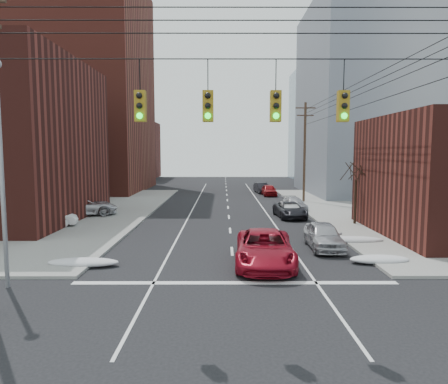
{
  "coord_description": "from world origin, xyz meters",
  "views": [
    {
      "loc": [
        -0.51,
        -10.18,
        5.62
      ],
      "look_at": [
        -0.44,
        15.85,
        3.0
      ],
      "focal_mm": 32.0,
      "sensor_mm": 36.0,
      "label": 1
    }
  ],
  "objects_px": {
    "lot_car_a": "(50,218)",
    "lot_car_b": "(84,206)",
    "lot_car_d": "(12,209)",
    "parked_car_c": "(290,210)",
    "red_pickup": "(265,248)",
    "parked_car_d": "(294,204)",
    "parked_car_e": "(269,190)",
    "parked_car_b": "(290,210)",
    "parked_car_f": "(262,188)",
    "parked_car_a": "(324,236)"
  },
  "relations": [
    {
      "from": "parked_car_d",
      "to": "lot_car_b",
      "type": "relative_size",
      "value": 0.76
    },
    {
      "from": "parked_car_c",
      "to": "parked_car_e",
      "type": "distance_m",
      "value": 17.22
    },
    {
      "from": "red_pickup",
      "to": "lot_car_a",
      "type": "bearing_deg",
      "value": 150.39
    },
    {
      "from": "parked_car_a",
      "to": "lot_car_d",
      "type": "relative_size",
      "value": 1.15
    },
    {
      "from": "parked_car_c",
      "to": "parked_car_a",
      "type": "bearing_deg",
      "value": -94.04
    },
    {
      "from": "parked_car_d",
      "to": "lot_car_b",
      "type": "xyz_separation_m",
      "value": [
        -18.91,
        -4.09,
        0.31
      ]
    },
    {
      "from": "red_pickup",
      "to": "parked_car_b",
      "type": "height_order",
      "value": "red_pickup"
    },
    {
      "from": "parked_car_c",
      "to": "lot_car_b",
      "type": "xyz_separation_m",
      "value": [
        -17.76,
        0.3,
        0.26
      ]
    },
    {
      "from": "parked_car_c",
      "to": "parked_car_f",
      "type": "height_order",
      "value": "parked_car_f"
    },
    {
      "from": "red_pickup",
      "to": "lot_car_b",
      "type": "relative_size",
      "value": 1.09
    },
    {
      "from": "red_pickup",
      "to": "parked_car_d",
      "type": "height_order",
      "value": "red_pickup"
    },
    {
      "from": "parked_car_e",
      "to": "lot_car_b",
      "type": "xyz_separation_m",
      "value": [
        -17.93,
        -16.92,
        0.2
      ]
    },
    {
      "from": "parked_car_b",
      "to": "parked_car_f",
      "type": "xyz_separation_m",
      "value": [
        -0.46,
        20.48,
        0.06
      ]
    },
    {
      "from": "lot_car_d",
      "to": "parked_car_c",
      "type": "bearing_deg",
      "value": -113.29
    },
    {
      "from": "red_pickup",
      "to": "lot_car_a",
      "type": "xyz_separation_m",
      "value": [
        -14.83,
        9.65,
        -0.08
      ]
    },
    {
      "from": "lot_car_d",
      "to": "parked_car_d",
      "type": "bearing_deg",
      "value": -103.3
    },
    {
      "from": "parked_car_b",
      "to": "parked_car_f",
      "type": "height_order",
      "value": "parked_car_f"
    },
    {
      "from": "parked_car_b",
      "to": "lot_car_b",
      "type": "xyz_separation_m",
      "value": [
        -17.77,
        0.08,
        0.28
      ]
    },
    {
      "from": "red_pickup",
      "to": "parked_car_f",
      "type": "bearing_deg",
      "value": 88.17
    },
    {
      "from": "red_pickup",
      "to": "parked_car_e",
      "type": "relative_size",
      "value": 1.44
    },
    {
      "from": "parked_car_d",
      "to": "parked_car_e",
      "type": "distance_m",
      "value": 12.87
    },
    {
      "from": "parked_car_d",
      "to": "lot_car_d",
      "type": "distance_m",
      "value": 25.21
    },
    {
      "from": "parked_car_c",
      "to": "lot_car_b",
      "type": "relative_size",
      "value": 0.86
    },
    {
      "from": "parked_car_a",
      "to": "parked_car_c",
      "type": "xyz_separation_m",
      "value": [
        -0.1,
        11.05,
        -0.1
      ]
    },
    {
      "from": "parked_car_c",
      "to": "parked_car_d",
      "type": "xyz_separation_m",
      "value": [
        1.15,
        4.39,
        -0.05
      ]
    },
    {
      "from": "parked_car_e",
      "to": "lot_car_b",
      "type": "relative_size",
      "value": 0.76
    },
    {
      "from": "parked_car_d",
      "to": "lot_car_a",
      "type": "distance_m",
      "value": 21.7
    },
    {
      "from": "lot_car_b",
      "to": "lot_car_d",
      "type": "distance_m",
      "value": 5.88
    },
    {
      "from": "lot_car_a",
      "to": "lot_car_d",
      "type": "height_order",
      "value": "lot_car_d"
    },
    {
      "from": "lot_car_a",
      "to": "lot_car_d",
      "type": "bearing_deg",
      "value": 37.33
    },
    {
      "from": "parked_car_c",
      "to": "lot_car_d",
      "type": "xyz_separation_m",
      "value": [
        -23.6,
        -0.42,
        0.15
      ]
    },
    {
      "from": "lot_car_a",
      "to": "parked_car_b",
      "type": "bearing_deg",
      "value": -87.06
    },
    {
      "from": "parked_car_c",
      "to": "parked_car_f",
      "type": "bearing_deg",
      "value": 86.7
    },
    {
      "from": "parked_car_c",
      "to": "parked_car_f",
      "type": "xyz_separation_m",
      "value": [
        -0.45,
        20.7,
        0.03
      ]
    },
    {
      "from": "lot_car_b",
      "to": "lot_car_d",
      "type": "xyz_separation_m",
      "value": [
        -5.84,
        -0.72,
        -0.11
      ]
    },
    {
      "from": "parked_car_f",
      "to": "lot_car_d",
      "type": "height_order",
      "value": "lot_car_d"
    },
    {
      "from": "parked_car_c",
      "to": "parked_car_e",
      "type": "bearing_deg",
      "value": 84.88
    },
    {
      "from": "red_pickup",
      "to": "lot_car_d",
      "type": "distance_m",
      "value": 24.34
    },
    {
      "from": "parked_car_c",
      "to": "parked_car_e",
      "type": "height_order",
      "value": "parked_car_e"
    },
    {
      "from": "lot_car_a",
      "to": "red_pickup",
      "type": "bearing_deg",
      "value": -135.16
    },
    {
      "from": "parked_car_e",
      "to": "parked_car_f",
      "type": "relative_size",
      "value": 0.99
    },
    {
      "from": "parked_car_a",
      "to": "parked_car_c",
      "type": "height_order",
      "value": "parked_car_a"
    },
    {
      "from": "parked_car_b",
      "to": "parked_car_e",
      "type": "relative_size",
      "value": 0.92
    },
    {
      "from": "parked_car_c",
      "to": "lot_car_a",
      "type": "distance_m",
      "value": 19.12
    },
    {
      "from": "red_pickup",
      "to": "lot_car_b",
      "type": "xyz_separation_m",
      "value": [
        -14.07,
        14.71,
        0.08
      ]
    },
    {
      "from": "parked_car_f",
      "to": "lot_car_b",
      "type": "bearing_deg",
      "value": -137.76
    },
    {
      "from": "parked_car_b",
      "to": "parked_car_a",
      "type": "bearing_deg",
      "value": -92.07
    },
    {
      "from": "parked_car_c",
      "to": "lot_car_d",
      "type": "bearing_deg",
      "value": 176.46
    },
    {
      "from": "lot_car_a",
      "to": "lot_car_b",
      "type": "height_order",
      "value": "lot_car_b"
    },
    {
      "from": "parked_car_b",
      "to": "lot_car_d",
      "type": "distance_m",
      "value": 23.62
    }
  ]
}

